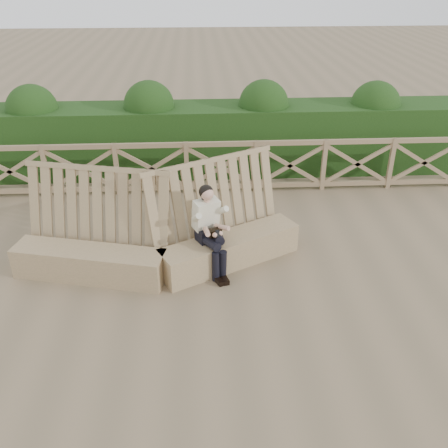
{
  "coord_description": "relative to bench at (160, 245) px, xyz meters",
  "views": [
    {
      "loc": [
        -0.49,
        -6.1,
        4.45
      ],
      "look_at": [
        -0.12,
        0.4,
        0.9
      ],
      "focal_mm": 40.0,
      "sensor_mm": 36.0,
      "label": 1
    }
  ],
  "objects": [
    {
      "name": "ground",
      "position": [
        1.1,
        -0.67,
        -0.41
      ],
      "size": [
        60.0,
        60.0,
        0.0
      ],
      "primitive_type": "plane",
      "color": "brown",
      "rests_on": "ground"
    },
    {
      "name": "guardrail",
      "position": [
        1.1,
        2.83,
        0.14
      ],
      "size": [
        10.1,
        0.09,
        1.1
      ],
      "color": "#826A4B",
      "rests_on": "ground"
    },
    {
      "name": "hedge",
      "position": [
        1.1,
        4.03,
        0.34
      ],
      "size": [
        12.0,
        1.2,
        1.5
      ],
      "primitive_type": "cube",
      "color": "black",
      "rests_on": "ground"
    },
    {
      "name": "bench",
      "position": [
        0.0,
        0.0,
        0.0
      ],
      "size": [
        4.54,
        1.78,
        1.62
      ],
      "rotation": [
        0.0,
        0.0,
        0.06
      ],
      "color": "olive",
      "rests_on": "ground"
    },
    {
      "name": "woman",
      "position": [
        0.78,
        -0.09,
        0.36
      ],
      "size": [
        0.58,
        0.86,
        1.41
      ],
      "rotation": [
        0.0,
        0.0,
        0.48
      ],
      "color": "black",
      "rests_on": "ground"
    }
  ]
}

